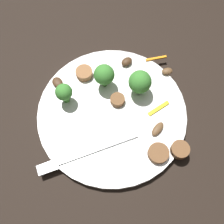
# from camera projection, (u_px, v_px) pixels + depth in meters

# --- Properties ---
(ground_plane) EXTENTS (1.40, 1.40, 0.00)m
(ground_plane) POSITION_uv_depth(u_px,v_px,m) (112.00, 115.00, 0.51)
(ground_plane) COLOR black
(plate) EXTENTS (0.27, 0.27, 0.02)m
(plate) POSITION_uv_depth(u_px,v_px,m) (112.00, 114.00, 0.50)
(plate) COLOR white
(plate) RESTS_ON ground_plane
(fork) EXTENTS (0.18, 0.06, 0.00)m
(fork) POSITION_uv_depth(u_px,v_px,m) (81.00, 156.00, 0.46)
(fork) COLOR silver
(fork) RESTS_ON plate
(broccoli_floret_0) EXTENTS (0.04, 0.04, 0.06)m
(broccoli_floret_0) POSITION_uv_depth(u_px,v_px,m) (104.00, 75.00, 0.48)
(broccoli_floret_0) COLOR #408630
(broccoli_floret_0) RESTS_ON plate
(broccoli_floret_1) EXTENTS (0.03, 0.03, 0.05)m
(broccoli_floret_1) POSITION_uv_depth(u_px,v_px,m) (64.00, 93.00, 0.47)
(broccoli_floret_1) COLOR #408630
(broccoli_floret_1) RESTS_ON plate
(broccoli_floret_2) EXTENTS (0.04, 0.04, 0.06)m
(broccoli_floret_2) POSITION_uv_depth(u_px,v_px,m) (140.00, 82.00, 0.48)
(broccoli_floret_2) COLOR #408630
(broccoli_floret_2) RESTS_ON plate
(sausage_slice_0) EXTENTS (0.04, 0.04, 0.01)m
(sausage_slice_0) POSITION_uv_depth(u_px,v_px,m) (117.00, 100.00, 0.49)
(sausage_slice_0) COLOR brown
(sausage_slice_0) RESTS_ON plate
(sausage_slice_1) EXTENTS (0.05, 0.05, 0.01)m
(sausage_slice_1) POSITION_uv_depth(u_px,v_px,m) (158.00, 153.00, 0.45)
(sausage_slice_1) COLOR brown
(sausage_slice_1) RESTS_ON plate
(sausage_slice_2) EXTENTS (0.04, 0.04, 0.01)m
(sausage_slice_2) POSITION_uv_depth(u_px,v_px,m) (180.00, 150.00, 0.46)
(sausage_slice_2) COLOR brown
(sausage_slice_2) RESTS_ON plate
(sausage_slice_3) EXTENTS (0.04, 0.04, 0.01)m
(sausage_slice_3) POSITION_uv_depth(u_px,v_px,m) (84.00, 73.00, 0.52)
(sausage_slice_3) COLOR brown
(sausage_slice_3) RESTS_ON plate
(mushroom_0) EXTENTS (0.03, 0.03, 0.01)m
(mushroom_0) POSITION_uv_depth(u_px,v_px,m) (127.00, 62.00, 0.53)
(mushroom_0) COLOR #422B19
(mushroom_0) RESTS_ON plate
(mushroom_1) EXTENTS (0.02, 0.02, 0.01)m
(mushroom_1) POSITION_uv_depth(u_px,v_px,m) (167.00, 71.00, 0.52)
(mushroom_1) COLOR brown
(mushroom_1) RESTS_ON plate
(mushroom_2) EXTENTS (0.03, 0.03, 0.01)m
(mushroom_2) POSITION_uv_depth(u_px,v_px,m) (158.00, 129.00, 0.47)
(mushroom_2) COLOR brown
(mushroom_2) RESTS_ON plate
(mushroom_3) EXTENTS (0.03, 0.03, 0.01)m
(mushroom_3) POSITION_uv_depth(u_px,v_px,m) (57.00, 82.00, 0.51)
(mushroom_3) COLOR #422B19
(mushroom_3) RESTS_ON plate
(pepper_strip_0) EXTENTS (0.04, 0.03, 0.00)m
(pepper_strip_0) POSITION_uv_depth(u_px,v_px,m) (158.00, 107.00, 0.49)
(pepper_strip_0) COLOR yellow
(pepper_strip_0) RESTS_ON plate
(pepper_strip_2) EXTENTS (0.04, 0.01, 0.00)m
(pepper_strip_2) POSITION_uv_depth(u_px,v_px,m) (156.00, 58.00, 0.53)
(pepper_strip_2) COLOR orange
(pepper_strip_2) RESTS_ON plate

